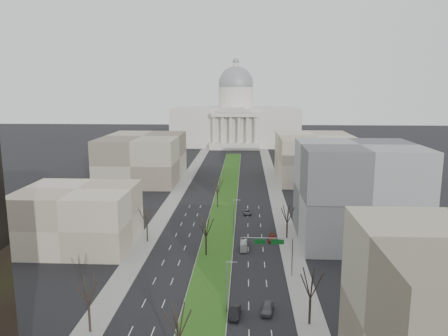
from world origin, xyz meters
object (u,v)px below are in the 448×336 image
(car_grey_near, at_px, (267,308))
(car_black, at_px, (235,312))
(car_grey_far, at_px, (247,212))
(box_van, at_px, (244,245))
(car_red, at_px, (272,238))

(car_grey_near, bearing_deg, car_black, -153.92)
(car_grey_far, height_order, box_van, box_van)
(car_red, relative_size, box_van, 0.70)
(car_grey_far, bearing_deg, car_grey_near, -93.12)
(car_black, relative_size, car_red, 1.03)
(car_grey_near, relative_size, car_black, 0.98)
(car_black, bearing_deg, box_van, 91.25)
(box_van, bearing_deg, car_red, 39.52)
(car_red, xyz_separation_m, car_grey_far, (-6.29, 22.40, -0.05))
(car_grey_near, bearing_deg, box_van, 107.47)
(car_red, relative_size, car_grey_far, 1.04)
(car_grey_near, xyz_separation_m, car_grey_far, (-3.42, 57.45, -0.17))
(car_black, distance_m, car_grey_far, 59.12)
(car_black, height_order, car_red, car_black)
(car_red, height_order, box_van, box_van)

